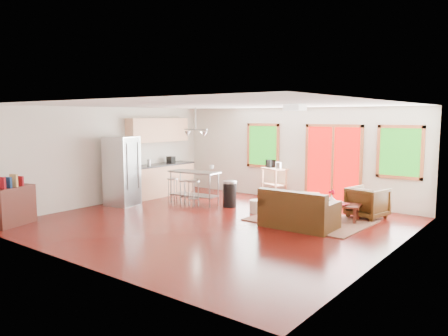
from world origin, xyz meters
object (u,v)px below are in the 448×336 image
Objects in this scene: rug at (310,220)px; armchair at (368,201)px; loveseat at (298,213)px; coffee_table at (338,206)px; refrigerator at (122,171)px; kitchen_cart at (274,172)px; island at (194,181)px; ottoman at (306,202)px.

rug is 1.46m from armchair.
coffee_table is at bearing 69.63° from loveseat.
kitchen_cart is at bearing 39.80° from refrigerator.
rug is 2.92m from kitchen_cart.
island is at bearing 169.09° from loveseat.
island is 1.31× the size of kitchen_cart.
armchair is (0.44, 0.67, 0.06)m from coffee_table.
loveseat reaches higher than rug.
refrigerator is (-4.79, -1.43, 0.90)m from rug.
loveseat is 1.08× the size of island.
coffee_table is 0.81m from armchair.
armchair is at bearing -14.83° from kitchen_cart.
rug is 3.12× the size of armchair.
refrigerator is at bearing -149.06° from ottoman.
island reaches higher than coffee_table.
armchair is at bearing 15.37° from island.
island is (-4.32, -1.19, 0.21)m from armchair.
coffee_table is at bearing 40.67° from rug.
ottoman is 0.33× the size of refrigerator.
refrigerator is (-5.26, -1.84, 0.58)m from coffee_table.
rug is 2.31× the size of coffee_table.
loveseat is (0.07, -0.73, 0.31)m from rug.
island reaches higher than loveseat.
ottoman is at bearing 149.99° from coffee_table.
kitchen_cart is at bearing 150.32° from coffee_table.
rug is at bearing -58.47° from ottoman.
island is at bearing -172.41° from coffee_table.
kitchen_cart is (-3.03, 0.80, 0.36)m from armchair.
ottoman is at bearing 22.80° from island.
coffee_table is 3.92m from island.
island reaches higher than armchair.
armchair reaches higher than ottoman.
loveseat is 2.56× the size of ottoman.
kitchen_cart reaches higher than ottoman.
kitchen_cart reaches higher than island.
island is at bearing -178.12° from rug.
loveseat is 1.40× the size of kitchen_cart.
kitchen_cart is at bearing 129.09° from loveseat.
armchair is 0.44× the size of refrigerator.
refrigerator is (-5.70, -2.51, 0.51)m from armchair.
coffee_table is 1.35× the size of armchair.
loveseat reaches higher than coffee_table.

